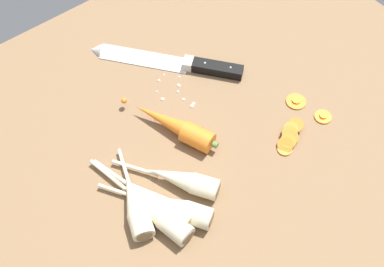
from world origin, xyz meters
The scene contains 12 objects.
ground_plane centered at (0.00, 0.00, -2.00)cm, with size 120.00×90.00×4.00cm, color brown.
chefs_knife centered at (7.31, 17.52, 0.65)cm, with size 24.08×29.38×4.18cm.
whole_carrot centered at (-1.58, 1.09, 2.10)cm, with size 10.28×20.90×4.20cm.
parsnip_front centered at (-14.20, -9.68, 1.98)cm, with size 8.08×21.95×4.00cm.
parsnip_mid_left centered at (-7.89, -9.12, 1.98)cm, with size 13.20×18.68×4.00cm.
parsnip_mid_right centered at (-12.50, -12.37, 1.98)cm, with size 13.45×19.58×4.00cm.
parsnip_back centered at (-17.49, -7.80, 1.98)cm, with size 8.64×18.73×4.00cm.
parsnip_outer centered at (-15.47, -10.78, 1.98)cm, with size 7.05×23.90×4.00cm.
carrot_slice_stack centered at (14.50, -14.32, 1.08)cm, with size 7.80×5.09×3.46cm.
carrot_slice_stray_near centered at (22.42, -8.57, 0.36)cm, with size 4.16×4.16×0.70cm.
carrot_slice_stray_mid centered at (23.91, -14.75, 0.36)cm, with size 3.52×3.52×0.70cm.
mince_crumbs centered at (3.56, 8.07, 0.38)cm, with size 13.80×11.70×0.87cm.
Camera 1 is at (-31.69, -41.71, 78.59)cm, focal length 44.30 mm.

